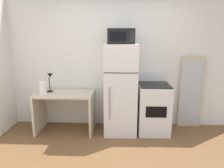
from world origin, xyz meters
name	(u,v)px	position (x,y,z in m)	size (l,w,h in m)	color
wall_back_white	(119,61)	(0.00, 1.70, 1.30)	(5.00, 0.10, 2.60)	white
desk	(65,105)	(-1.01, 1.31, 0.51)	(1.05, 0.64, 0.75)	beige
desk_lamp	(50,79)	(-1.29, 1.34, 0.99)	(0.14, 0.12, 0.35)	black
paper_towel_roll	(43,88)	(-1.36, 1.14, 0.87)	(0.11, 0.11, 0.24)	white
refrigerator	(121,89)	(0.03, 1.31, 0.82)	(0.58, 0.66, 1.64)	white
microwave	(121,36)	(0.03, 1.29, 1.77)	(0.46, 0.35, 0.26)	black
oven_range	(153,108)	(0.64, 1.33, 0.47)	(0.56, 0.61, 1.10)	white
leaning_mirror	(191,93)	(1.40, 1.59, 0.70)	(0.44, 0.03, 1.40)	#C6B793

